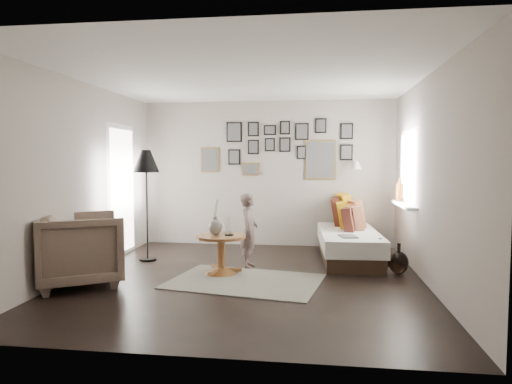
# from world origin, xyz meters

# --- Properties ---
(ground) EXTENTS (4.80, 4.80, 0.00)m
(ground) POSITION_xyz_m (0.00, 0.00, 0.00)
(ground) COLOR black
(ground) RESTS_ON ground
(wall_back) EXTENTS (4.50, 0.00, 4.50)m
(wall_back) POSITION_xyz_m (0.00, 2.40, 1.30)
(wall_back) COLOR gray
(wall_back) RESTS_ON ground
(wall_front) EXTENTS (4.50, 0.00, 4.50)m
(wall_front) POSITION_xyz_m (0.00, -2.40, 1.30)
(wall_front) COLOR gray
(wall_front) RESTS_ON ground
(wall_left) EXTENTS (0.00, 4.80, 4.80)m
(wall_left) POSITION_xyz_m (-2.25, 0.00, 1.30)
(wall_left) COLOR gray
(wall_left) RESTS_ON ground
(wall_right) EXTENTS (0.00, 4.80, 4.80)m
(wall_right) POSITION_xyz_m (2.25, 0.00, 1.30)
(wall_right) COLOR gray
(wall_right) RESTS_ON ground
(ceiling) EXTENTS (4.80, 4.80, 0.00)m
(ceiling) POSITION_xyz_m (0.00, 0.00, 2.60)
(ceiling) COLOR white
(ceiling) RESTS_ON wall_back
(door_left) EXTENTS (0.00, 2.14, 2.14)m
(door_left) POSITION_xyz_m (-2.23, 1.20, 1.05)
(door_left) COLOR white
(door_left) RESTS_ON wall_left
(window_right) EXTENTS (0.15, 1.32, 1.30)m
(window_right) POSITION_xyz_m (2.18, 1.34, 0.93)
(window_right) COLOR white
(window_right) RESTS_ON wall_right
(gallery_wall) EXTENTS (2.74, 0.03, 1.08)m
(gallery_wall) POSITION_xyz_m (0.29, 2.38, 1.74)
(gallery_wall) COLOR brown
(gallery_wall) RESTS_ON wall_back
(wall_sconce) EXTENTS (0.18, 0.36, 0.16)m
(wall_sconce) POSITION_xyz_m (1.55, 2.13, 1.46)
(wall_sconce) COLOR white
(wall_sconce) RESTS_ON wall_back
(rug) EXTENTS (2.06, 1.61, 0.01)m
(rug) POSITION_xyz_m (-0.00, -0.15, 0.01)
(rug) COLOR #B4B39E
(rug) RESTS_ON ground
(pedestal_table) EXTENTS (0.68, 0.68, 0.53)m
(pedestal_table) POSITION_xyz_m (-0.39, 0.21, 0.25)
(pedestal_table) COLOR brown
(pedestal_table) RESTS_ON ground
(vase) EXTENTS (0.19, 0.19, 0.48)m
(vase) POSITION_xyz_m (-0.47, 0.23, 0.68)
(vase) COLOR black
(vase) RESTS_ON pedestal_table
(candles) EXTENTS (0.12, 0.12, 0.25)m
(candles) POSITION_xyz_m (-0.28, 0.21, 0.65)
(candles) COLOR black
(candles) RESTS_ON pedestal_table
(daybed) EXTENTS (0.96, 2.08, 0.98)m
(daybed) POSITION_xyz_m (1.39, 1.42, 0.32)
(daybed) COLOR black
(daybed) RESTS_ON ground
(magazine_on_daybed) EXTENTS (0.28, 0.34, 0.02)m
(magazine_on_daybed) POSITION_xyz_m (1.34, 0.78, 0.46)
(magazine_on_daybed) COLOR black
(magazine_on_daybed) RESTS_ON daybed
(armchair) EXTENTS (1.34, 1.34, 0.90)m
(armchair) POSITION_xyz_m (-2.00, -0.57, 0.45)
(armchair) COLOR brown
(armchair) RESTS_ON ground
(armchair_cushion) EXTENTS (0.56, 0.57, 0.18)m
(armchair_cushion) POSITION_xyz_m (-2.00, -0.52, 0.48)
(armchair_cushion) COLOR white
(armchair_cushion) RESTS_ON armchair
(floor_lamp) EXTENTS (0.40, 0.40, 1.70)m
(floor_lamp) POSITION_xyz_m (-1.69, 0.89, 1.46)
(floor_lamp) COLOR black
(floor_lamp) RESTS_ON ground
(magazine_basket) EXTENTS (0.37, 0.37, 0.39)m
(magazine_basket) POSITION_xyz_m (-2.00, -0.37, 0.19)
(magazine_basket) COLOR black
(magazine_basket) RESTS_ON ground
(demijohn_large) EXTENTS (0.31, 0.31, 0.46)m
(demijohn_large) POSITION_xyz_m (1.77, 0.64, 0.18)
(demijohn_large) COLOR black
(demijohn_large) RESTS_ON ground
(demijohn_small) EXTENTS (0.27, 0.27, 0.42)m
(demijohn_small) POSITION_xyz_m (2.00, 0.52, 0.16)
(demijohn_small) COLOR black
(demijohn_small) RESTS_ON ground
(child) EXTENTS (0.28, 0.40, 1.07)m
(child) POSITION_xyz_m (-0.07, 0.63, 0.53)
(child) COLOR #655250
(child) RESTS_ON ground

